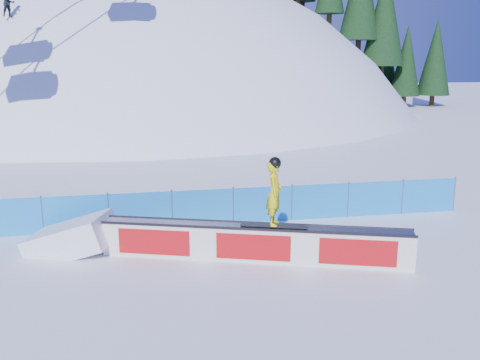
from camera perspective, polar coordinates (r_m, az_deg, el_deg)
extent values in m
plane|color=white|center=(13.38, -10.34, -11.23)|extent=(160.00, 160.00, 0.00)
sphere|color=white|center=(59.07, -9.93, -10.21)|extent=(64.00, 64.00, 64.00)
cylinder|color=black|center=(55.86, 6.91, 17.96)|extent=(0.50, 0.50, 1.40)
cylinder|color=black|center=(58.51, 7.64, 16.76)|extent=(0.50, 0.50, 1.40)
cylinder|color=black|center=(61.19, 10.71, 13.35)|extent=(0.50, 0.50, 1.40)
cone|color=black|center=(61.42, 10.94, 18.19)|extent=(4.04, 4.04, 9.17)
cylinder|color=black|center=(52.98, 14.28, 12.49)|extent=(0.50, 0.50, 1.40)
cone|color=black|center=(53.10, 14.55, 16.97)|extent=(3.13, 3.13, 7.11)
cylinder|color=black|center=(53.51, 14.84, 11.76)|extent=(0.50, 0.50, 1.40)
cone|color=black|center=(53.63, 15.17, 17.11)|extent=(3.88, 3.88, 8.82)
cylinder|color=black|center=(60.77, 15.32, 8.40)|extent=(0.50, 0.50, 1.40)
cone|color=black|center=(60.58, 15.64, 13.50)|extent=(4.24, 4.24, 9.64)
cylinder|color=black|center=(64.12, 15.55, 8.59)|extent=(0.50, 0.50, 1.40)
cone|color=black|center=(63.93, 15.86, 13.51)|extent=(4.33, 4.33, 9.83)
cylinder|color=black|center=(62.69, 18.25, 8.30)|extent=(0.50, 0.50, 1.40)
cone|color=black|center=(62.51, 18.50, 11.69)|extent=(2.74, 2.74, 6.24)
cube|color=#187ED8|center=(17.39, -10.54, -3.26)|extent=(22.00, 0.03, 1.20)
cylinder|color=#3A456A|center=(17.66, -20.34, -3.47)|extent=(0.05, 0.05, 1.30)
cylinder|color=#3A456A|center=(17.41, -13.84, -3.23)|extent=(0.05, 0.05, 1.30)
cylinder|color=#3A456A|center=(17.40, -7.25, -2.96)|extent=(0.05, 0.05, 1.30)
cylinder|color=#3A456A|center=(17.61, -0.74, -2.64)|extent=(0.05, 0.05, 1.30)
cylinder|color=#3A456A|center=(18.05, 5.54, -2.31)|extent=(0.05, 0.05, 1.30)
cylinder|color=#3A456A|center=(18.68, 11.45, -1.97)|extent=(0.05, 0.05, 1.30)
cylinder|color=#3A456A|center=(19.51, 16.91, -1.63)|extent=(0.05, 0.05, 1.30)
cylinder|color=#3A456A|center=(20.50, 21.89, -1.32)|extent=(0.05, 0.05, 1.30)
cube|color=silver|center=(14.62, 1.54, -6.81)|extent=(8.16, 3.20, 0.95)
cube|color=gray|center=(14.45, 1.56, -4.97)|extent=(8.08, 3.20, 0.04)
cube|color=black|center=(14.19, 1.42, -5.28)|extent=(8.00, 2.73, 0.06)
cube|color=black|center=(14.71, 1.68, -4.59)|extent=(8.00, 2.73, 0.06)
cube|color=red|center=(14.36, 1.42, -7.18)|extent=(7.59, 2.59, 0.71)
cube|color=red|center=(14.87, 1.67, -6.44)|extent=(7.59, 2.59, 0.71)
cube|color=black|center=(14.39, 3.64, -4.83)|extent=(1.81, 0.88, 0.03)
imported|color=yellow|center=(14.13, 3.70, -1.41)|extent=(0.61, 0.74, 1.74)
sphere|color=black|center=(13.95, 3.75, 1.82)|extent=(0.32, 0.32, 0.32)
imported|color=black|center=(37.61, -23.48, 16.95)|extent=(1.01, 0.96, 1.65)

